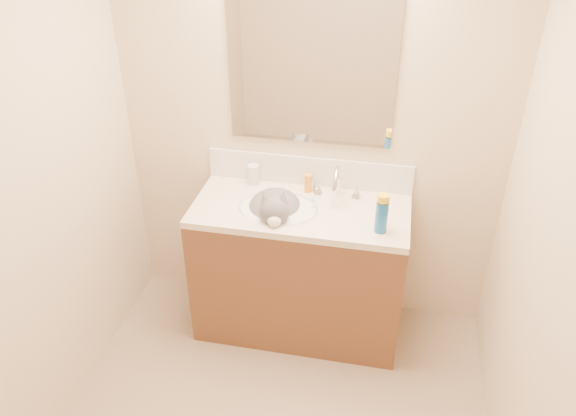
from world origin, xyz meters
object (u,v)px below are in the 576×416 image
at_px(basin, 278,219).
at_px(cat, 275,211).
at_px(spray_can, 381,217).
at_px(faucet, 337,185).
at_px(amber_bottle, 308,183).
at_px(vanity_cabinet, 300,272).
at_px(pill_bottle, 254,175).
at_px(silver_jar, 312,185).

bearing_deg(basin, cat, 168.55).
height_order(basin, spray_can, spray_can).
relative_size(faucet, spray_can, 1.61).
bearing_deg(amber_bottle, basin, -121.25).
distance_m(cat, spray_can, 0.61).
relative_size(vanity_cabinet, amber_bottle, 10.95).
xyz_separation_m(vanity_cabinet, pill_bottle, (-0.32, 0.21, 0.51)).
height_order(pill_bottle, spray_can, spray_can).
bearing_deg(basin, vanity_cabinet, 14.04).
relative_size(vanity_cabinet, spray_can, 6.91).
xyz_separation_m(faucet, pill_bottle, (-0.50, 0.07, -0.02)).
height_order(basin, pill_bottle, pill_bottle).
relative_size(faucet, cat, 0.61).
relative_size(basin, cat, 0.99).
distance_m(faucet, pill_bottle, 0.50).
xyz_separation_m(basin, faucet, (0.30, 0.17, 0.16)).
height_order(cat, amber_bottle, cat).
height_order(vanity_cabinet, basin, basin).
xyz_separation_m(silver_jar, amber_bottle, (-0.02, -0.02, 0.02)).
bearing_deg(spray_can, amber_bottle, 142.93).
xyz_separation_m(faucet, silver_jar, (-0.15, 0.07, -0.05)).
relative_size(amber_bottle, spray_can, 0.63).
bearing_deg(pill_bottle, cat, -52.24).
xyz_separation_m(cat, amber_bottle, (0.15, 0.21, 0.08)).
xyz_separation_m(vanity_cabinet, spray_can, (0.45, -0.14, 0.54)).
distance_m(amber_bottle, spray_can, 0.55).
xyz_separation_m(cat, spray_can, (0.58, -0.12, 0.11)).
xyz_separation_m(amber_bottle, spray_can, (0.44, -0.33, 0.03)).
bearing_deg(silver_jar, cat, -125.80).
xyz_separation_m(vanity_cabinet, faucet, (0.18, 0.14, 0.54)).
bearing_deg(vanity_cabinet, faucet, 37.29).
distance_m(basin, spray_can, 0.60).
xyz_separation_m(basin, pill_bottle, (-0.20, 0.24, 0.13)).
height_order(faucet, cat, faucet).
bearing_deg(spray_can, cat, 168.52).
height_order(basin, faucet, faucet).
bearing_deg(vanity_cabinet, pill_bottle, 147.09).
distance_m(silver_jar, spray_can, 0.55).
bearing_deg(amber_bottle, cat, -125.29).
xyz_separation_m(faucet, spray_can, (0.27, -0.28, 0.00)).
bearing_deg(silver_jar, basin, -122.20).
distance_m(pill_bottle, silver_jar, 0.35).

